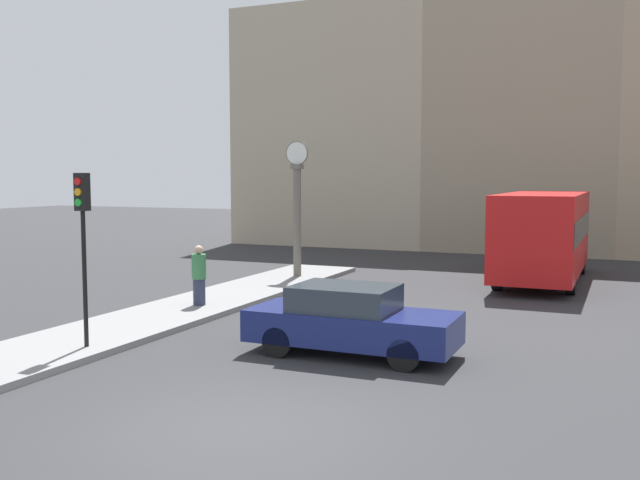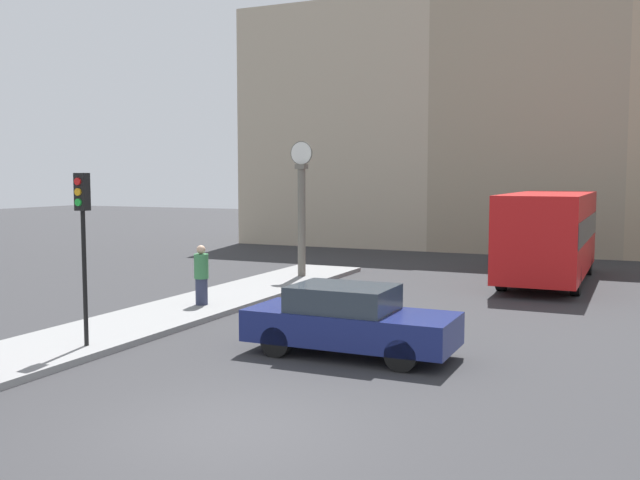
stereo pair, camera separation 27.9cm
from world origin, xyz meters
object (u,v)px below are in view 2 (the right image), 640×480
at_px(sedan_car, 349,320).
at_px(street_clock, 302,208).
at_px(pedestrian_green_hoodie, 201,275).
at_px(bus_distant, 549,232).
at_px(traffic_light_near, 83,222).

height_order(sedan_car, street_clock, street_clock).
relative_size(street_clock, pedestrian_green_hoodie, 2.89).
height_order(bus_distant, pedestrian_green_hoodie, bus_distant).
relative_size(sedan_car, bus_distant, 0.52).
xyz_separation_m(bus_distant, pedestrian_green_hoodie, (-7.92, -9.16, -0.78)).
bearing_deg(sedan_car, bus_distant, 78.56).
distance_m(sedan_car, bus_distant, 12.34).
bearing_deg(sedan_car, street_clock, 121.07).
bearing_deg(bus_distant, street_clock, -159.23).
xyz_separation_m(sedan_car, pedestrian_green_hoodie, (-5.48, 2.90, 0.23)).
xyz_separation_m(sedan_car, traffic_light_near, (-5.00, -2.03, 1.97)).
xyz_separation_m(bus_distant, street_clock, (-7.90, -3.00, 0.79)).
bearing_deg(traffic_light_near, bus_distant, 62.15).
distance_m(bus_distant, traffic_light_near, 15.96).
xyz_separation_m(bus_distant, traffic_light_near, (-7.44, -14.08, 0.96)).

